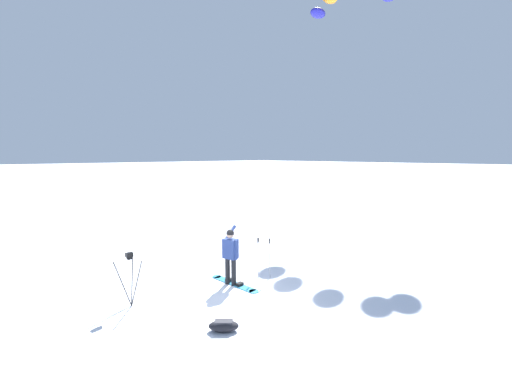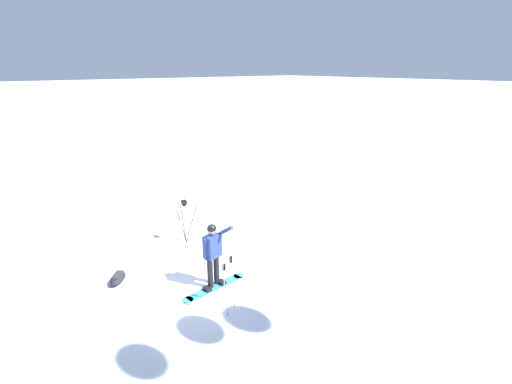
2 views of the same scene
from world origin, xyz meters
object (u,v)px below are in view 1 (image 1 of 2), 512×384
(snowboarder, at_px, (231,251))
(camera_tripod, at_px, (130,268))
(gear_bag_large, at_px, (224,326))
(snowboard, at_px, (234,283))
(ski_poles, at_px, (264,252))

(snowboarder, height_order, camera_tripod, snowboarder)
(gear_bag_large, relative_size, camera_tripod, 0.49)
(snowboarder, height_order, gear_bag_large, snowboarder)
(snowboard, xyz_separation_m, ski_poles, (-0.26, -0.96, 0.78))
(ski_poles, bearing_deg, snowboarder, 73.86)
(snowboarder, xyz_separation_m, ski_poles, (-0.30, -1.04, -0.17))
(snowboarder, relative_size, ski_poles, 1.34)
(snowboarder, bearing_deg, camera_tripod, 74.41)
(gear_bag_large, relative_size, ski_poles, 0.55)
(gear_bag_large, bearing_deg, snowboarder, -43.40)
(gear_bag_large, distance_m, camera_tripod, 2.77)
(gear_bag_large, bearing_deg, camera_tripod, 20.74)
(gear_bag_large, height_order, ski_poles, ski_poles)
(gear_bag_large, distance_m, ski_poles, 3.13)
(camera_tripod, bearing_deg, gear_bag_large, -159.26)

